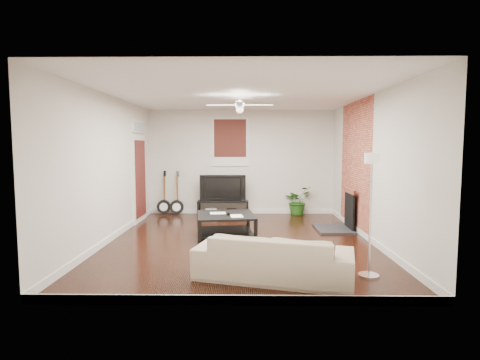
# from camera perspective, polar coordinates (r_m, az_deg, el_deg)

# --- Properties ---
(room) EXTENTS (5.01, 6.01, 2.81)m
(room) POSITION_cam_1_polar(r_m,az_deg,el_deg) (7.20, -0.04, 1.70)
(room) COLOR black
(room) RESTS_ON ground
(brick_accent) EXTENTS (0.02, 2.20, 2.80)m
(brick_accent) POSITION_cam_1_polar(r_m,az_deg,el_deg) (8.54, 17.00, 2.01)
(brick_accent) COLOR #9E4133
(brick_accent) RESTS_ON floor
(fireplace) EXTENTS (0.80, 1.10, 0.92)m
(fireplace) POSITION_cam_1_polar(r_m,az_deg,el_deg) (8.57, 14.98, -4.26)
(fireplace) COLOR black
(fireplace) RESTS_ON floor
(window_back) EXTENTS (1.00, 0.06, 1.30)m
(window_back) POSITION_cam_1_polar(r_m,az_deg,el_deg) (10.17, -1.51, 5.78)
(window_back) COLOR #37180F
(window_back) RESTS_ON wall_back
(door_left) EXTENTS (0.08, 1.00, 2.50)m
(door_left) POSITION_cam_1_polar(r_m,az_deg,el_deg) (9.46, -14.95, 1.43)
(door_left) COLOR white
(door_left) RESTS_ON wall_left
(tv_stand) EXTENTS (1.35, 0.36, 0.38)m
(tv_stand) POSITION_cam_1_polar(r_m,az_deg,el_deg) (10.12, -2.58, -4.22)
(tv_stand) COLOR black
(tv_stand) RESTS_ON floor
(tv) EXTENTS (1.21, 0.16, 0.70)m
(tv) POSITION_cam_1_polar(r_m,az_deg,el_deg) (10.07, -2.58, -1.17)
(tv) COLOR black
(tv) RESTS_ON tv_stand
(coffee_table) EXTENTS (1.26, 1.26, 0.47)m
(coffee_table) POSITION_cam_1_polar(r_m,az_deg,el_deg) (7.65, -2.17, -6.92)
(coffee_table) COLOR black
(coffee_table) RESTS_ON floor
(sofa) EXTENTS (2.28, 1.36, 0.63)m
(sofa) POSITION_cam_1_polar(r_m,az_deg,el_deg) (5.32, 5.07, -11.46)
(sofa) COLOR #C3B092
(sofa) RESTS_ON floor
(floor_lamp) EXTENTS (0.35, 0.35, 1.75)m
(floor_lamp) POSITION_cam_1_polar(r_m,az_deg,el_deg) (5.55, 19.12, -5.06)
(floor_lamp) COLOR silver
(floor_lamp) RESTS_ON floor
(potted_plant) EXTENTS (0.91, 0.90, 0.76)m
(potted_plant) POSITION_cam_1_polar(r_m,az_deg,el_deg) (10.21, 8.68, -3.11)
(potted_plant) COLOR #215418
(potted_plant) RESTS_ON floor
(guitar_left) EXTENTS (0.40, 0.30, 1.20)m
(guitar_left) POSITION_cam_1_polar(r_m,az_deg,el_deg) (10.25, -11.48, -1.89)
(guitar_left) COLOR black
(guitar_left) RESTS_ON floor
(guitar_right) EXTENTS (0.42, 0.33, 1.20)m
(guitar_right) POSITION_cam_1_polar(r_m,az_deg,el_deg) (10.15, -9.58, -1.93)
(guitar_right) COLOR black
(guitar_right) RESTS_ON floor
(ceiling_fan) EXTENTS (1.24, 1.24, 0.32)m
(ceiling_fan) POSITION_cam_1_polar(r_m,az_deg,el_deg) (7.23, -0.04, 11.23)
(ceiling_fan) COLOR white
(ceiling_fan) RESTS_ON ceiling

